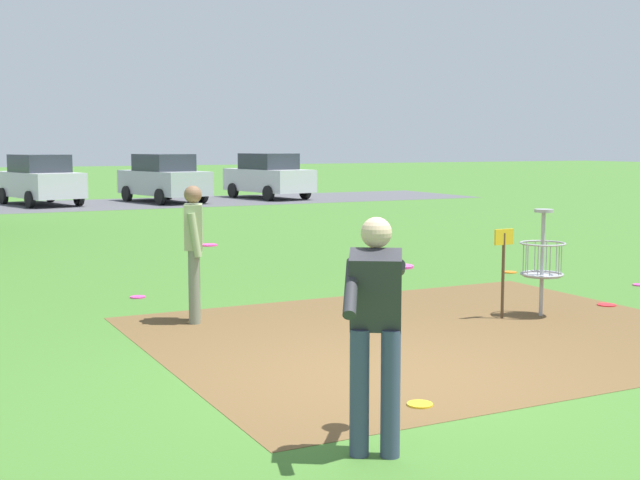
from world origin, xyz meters
TOP-DOWN VIEW (x-y plane):
  - ground_plane at (0.00, 0.00)m, footprint 160.00×160.00m
  - dirt_tee_pad at (1.56, 1.36)m, footprint 6.57×5.35m
  - disc_golf_basket at (3.30, 1.64)m, footprint 0.98×0.58m
  - player_foreground_watching at (-0.76, 3.29)m, footprint 0.44×0.50m
  - player_throwing at (-1.08, -1.68)m, footprint 0.95×0.81m
  - frisbee_mid_grass at (-0.96, 5.29)m, footprint 0.22×0.22m
  - frisbee_far_left at (6.38, 2.77)m, footprint 0.21×0.21m
  - frisbee_far_right at (5.43, 4.75)m, footprint 0.23×0.23m
  - frisbee_scattered_a at (4.66, 1.76)m, footprint 0.26×0.26m
  - frisbee_scattered_b at (-0.15, -0.86)m, footprint 0.22×0.22m
  - parking_lot_strip at (0.00, 24.83)m, footprint 36.00×6.00m
  - parked_car_center_left at (0.81, 25.61)m, footprint 2.70×4.50m
  - parked_car_center_right at (5.28, 24.99)m, footprint 2.70×4.50m
  - parked_car_rightmost at (9.76, 25.28)m, footprint 2.57×4.47m

SIDE VIEW (x-z plane):
  - ground_plane at x=0.00m, z-range 0.00..0.00m
  - parking_lot_strip at x=0.00m, z-range 0.00..0.01m
  - dirt_tee_pad at x=1.56m, z-range 0.00..0.01m
  - frisbee_mid_grass at x=-0.96m, z-range 0.00..0.02m
  - frisbee_far_left at x=6.38m, z-range 0.00..0.02m
  - frisbee_far_right at x=5.43m, z-range 0.00..0.02m
  - frisbee_scattered_a at x=4.66m, z-range 0.00..0.02m
  - frisbee_scattered_b at x=-0.15m, z-range 0.00..0.02m
  - disc_golf_basket at x=3.30m, z-range 0.06..1.45m
  - parked_car_center_left at x=0.81m, z-range 0.00..1.84m
  - parked_car_center_right at x=5.28m, z-range 0.00..1.84m
  - parked_car_rightmost at x=9.76m, z-range 0.00..1.84m
  - player_foreground_watching at x=-0.76m, z-range 0.11..1.82m
  - player_throwing at x=-1.08m, z-range 0.13..1.84m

